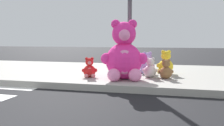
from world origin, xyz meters
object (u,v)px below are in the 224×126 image
object	(u,v)px
plush_yellow	(165,64)
plush_red	(89,69)
sign_pole	(130,9)
plush_pink_large	(124,56)
plush_lavender	(147,65)
plush_brown	(166,71)
plush_teal	(121,64)
plush_white	(150,69)

from	to	relation	value
plush_yellow	plush_red	distance (m)	2.12
sign_pole	plush_pink_large	distance (m)	1.28
plush_pink_large	plush_yellow	distance (m)	1.53
plush_yellow	plush_lavender	xyz separation A→B (m)	(-0.48, -0.19, -0.02)
plush_brown	plush_lavender	bearing A→B (deg)	128.74
plush_teal	sign_pole	bearing A→B (deg)	-56.31
plush_yellow	plush_white	world-z (taller)	plush_yellow
sign_pole	plush_lavender	world-z (taller)	sign_pole
plush_yellow	sign_pole	bearing A→B (deg)	-146.40
plush_red	plush_white	bearing A→B (deg)	13.84
plush_pink_large	plush_white	xyz separation A→B (m)	(0.57, 0.44, -0.36)
plush_white	plush_brown	bearing A→B (deg)	-13.88
plush_white	plush_teal	world-z (taller)	plush_teal
plush_lavender	plush_white	world-z (taller)	plush_lavender
sign_pole	plush_brown	distance (m)	1.79
sign_pole	plush_white	size ratio (longest dim) A/B	6.43
sign_pole	plush_yellow	xyz separation A→B (m)	(0.89, 0.59, -1.44)
sign_pole	plush_pink_large	world-z (taller)	sign_pole
plush_white	plush_teal	xyz separation A→B (m)	(-0.88, 0.65, 0.04)
plush_pink_large	plush_yellow	world-z (taller)	plush_pink_large
sign_pole	plush_brown	bearing A→B (deg)	-14.94
plush_teal	plush_lavender	bearing A→B (deg)	-7.10
plush_lavender	plush_yellow	bearing A→B (deg)	21.18
plush_red	plush_brown	world-z (taller)	plush_red
plush_lavender	plush_brown	distance (m)	0.84
plush_teal	plush_brown	bearing A→B (deg)	-30.55
plush_lavender	plush_red	world-z (taller)	plush_lavender
plush_brown	plush_yellow	bearing A→B (deg)	92.86
plush_teal	plush_brown	size ratio (longest dim) A/B	1.27
plush_red	plush_pink_large	bearing A→B (deg)	-4.96
sign_pole	plush_lavender	distance (m)	1.56
plush_yellow	plush_white	distance (m)	0.83
sign_pole	plush_lavender	bearing A→B (deg)	44.77
plush_lavender	plush_brown	size ratio (longest dim) A/B	1.27
sign_pole	plush_red	world-z (taller)	sign_pole
plush_white	plush_red	size ratio (longest dim) A/B	1.00
plush_pink_large	plush_white	size ratio (longest dim) A/B	2.82
plush_brown	plush_pink_large	bearing A→B (deg)	-160.43
plush_red	plush_lavender	bearing A→B (deg)	34.85
plush_white	plush_brown	xyz separation A→B (m)	(0.39, -0.10, -0.01)
plush_pink_large	plush_white	bearing A→B (deg)	37.39
plush_lavender	plush_white	xyz separation A→B (m)	(0.14, -0.56, -0.04)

